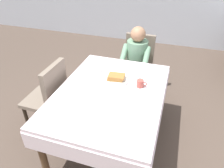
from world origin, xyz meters
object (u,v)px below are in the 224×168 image
plate_breakfast (116,80)px  breakfast_stack (116,77)px  spoon_near_edge (105,97)px  chair_diner (138,61)px  knife_right_of_plate (132,84)px  chair_left_side (50,94)px  dining_table_main (110,98)px  cup_coffee (140,83)px  syrup_pitcher (99,69)px  fork_left_of_plate (100,79)px  diner_person (136,58)px

plate_breakfast → breakfast_stack: size_ratio=1.37×
plate_breakfast → spoon_near_edge: plate_breakfast is taller
chair_diner → knife_right_of_plate: chair_diner is taller
plate_breakfast → breakfast_stack: breakfast_stack is taller
breakfast_stack → chair_left_side: bearing=-163.5°
dining_table_main → spoon_near_edge: bearing=-95.1°
cup_coffee → spoon_near_edge: bearing=-134.3°
breakfast_stack → cup_coffee: 0.29m
knife_right_of_plate → syrup_pitcher: bearing=75.1°
breakfast_stack → plate_breakfast: bearing=-67.2°
breakfast_stack → knife_right_of_plate: bearing=-8.5°
chair_diner → chair_left_side: 1.44m
chair_diner → cup_coffee: (0.22, -0.99, 0.25)m
chair_diner → breakfast_stack: bearing=85.8°
fork_left_of_plate → chair_diner: bearing=-11.4°
diner_person → syrup_pitcher: diner_person is taller
syrup_pitcher → fork_left_of_plate: (0.06, -0.15, -0.04)m
chair_diner → plate_breakfast: chair_diner is taller
syrup_pitcher → spoon_near_edge: syrup_pitcher is taller
diner_person → fork_left_of_plate: 0.86m
fork_left_of_plate → knife_right_of_plate: same height
fork_left_of_plate → knife_right_of_plate: size_ratio=0.90×
chair_left_side → fork_left_of_plate: 0.65m
fork_left_of_plate → spoon_near_edge: same height
dining_table_main → fork_left_of_plate: bearing=134.1°
plate_breakfast → spoon_near_edge: bearing=-91.5°
cup_coffee → fork_left_of_plate: size_ratio=0.63×
breakfast_stack → fork_left_of_plate: 0.19m
breakfast_stack → fork_left_of_plate: breakfast_stack is taller
breakfast_stack → spoon_near_edge: size_ratio=1.36×
chair_left_side → cup_coffee: (1.05, 0.18, 0.25)m
dining_table_main → diner_person: (0.06, 1.01, 0.02)m
spoon_near_edge → knife_right_of_plate: bearing=48.1°
syrup_pitcher → knife_right_of_plate: bearing=-19.0°
cup_coffee → dining_table_main: bearing=-147.7°
syrup_pitcher → knife_right_of_plate: (0.44, -0.15, -0.04)m
breakfast_stack → syrup_pitcher: bearing=153.7°
knife_right_of_plate → dining_table_main: bearing=140.6°
plate_breakfast → cup_coffee: size_ratio=2.48×
cup_coffee → fork_left_of_plate: (-0.48, 0.02, -0.04)m
knife_right_of_plate → plate_breakfast: bearing=88.1°
breakfast_stack → syrup_pitcher: size_ratio=2.55×
cup_coffee → knife_right_of_plate: (-0.10, 0.02, -0.04)m
fork_left_of_plate → spoon_near_edge: (0.18, -0.32, 0.00)m
plate_breakfast → syrup_pitcher: bearing=152.4°
breakfast_stack → diner_person: bearing=85.0°
chair_left_side → breakfast_stack: bearing=-73.5°
chair_left_side → cup_coffee: 1.10m
plate_breakfast → spoon_near_edge: size_ratio=1.87×
diner_person → spoon_near_edge: diner_person is taller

